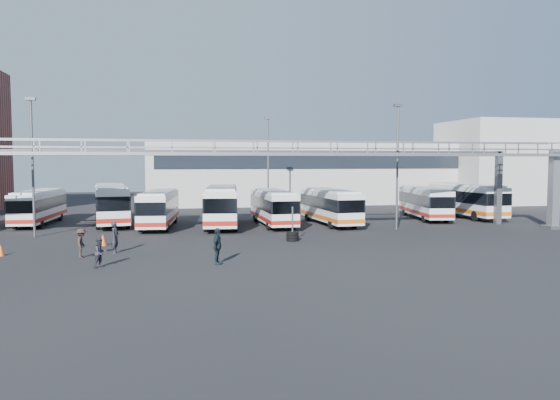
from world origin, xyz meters
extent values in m
plane|color=black|center=(0.00, 0.00, 0.00)|extent=(140.00, 140.00, 0.00)
cube|color=gray|center=(25.00, 5.00, 3.30)|extent=(0.70, 0.70, 6.60)
cube|color=#4C4F54|center=(25.00, 5.00, 0.12)|extent=(1.40, 1.40, 0.25)
cube|color=gray|center=(0.00, 5.00, 6.10)|extent=(50.00, 1.80, 0.22)
cube|color=gray|center=(0.00, 4.15, 7.05)|extent=(50.00, 0.10, 0.10)
cube|color=gray|center=(0.00, 5.85, 7.05)|extent=(50.00, 0.10, 0.10)
cube|color=#4C4F54|center=(0.00, 9.00, 6.30)|extent=(45.00, 0.50, 0.35)
cube|color=#9E9E99|center=(12.00, 38.00, 4.00)|extent=(42.00, 14.00, 8.00)
cube|color=#B2B2AD|center=(38.00, 32.00, 5.50)|extent=(14.00, 12.00, 11.00)
cylinder|color=#4C4F54|center=(-16.00, 8.00, 5.00)|extent=(0.18, 0.18, 10.00)
cube|color=#4C4F54|center=(-16.00, 8.00, 10.10)|extent=(0.70, 0.35, 0.22)
cylinder|color=#4C4F54|center=(12.00, 7.00, 5.00)|extent=(0.18, 0.18, 10.00)
cube|color=#4C4F54|center=(12.00, 7.00, 10.10)|extent=(0.70, 0.35, 0.22)
cylinder|color=#4C4F54|center=(4.00, 22.00, 5.00)|extent=(0.18, 0.18, 10.00)
cube|color=#4C4F54|center=(4.00, 22.00, 10.10)|extent=(0.70, 0.35, 0.22)
cube|color=silver|center=(-17.58, 16.67, 1.65)|extent=(2.87, 10.05, 2.48)
cube|color=black|center=(-17.58, 16.67, 1.94)|extent=(2.93, 10.12, 0.99)
cube|color=maroon|center=(-17.58, 16.67, 0.77)|extent=(2.92, 10.11, 0.32)
cube|color=silver|center=(-17.58, 16.67, 2.96)|extent=(2.58, 9.05, 0.14)
cylinder|color=black|center=(-18.78, 13.56, 0.45)|extent=(0.33, 0.92, 0.90)
cylinder|color=black|center=(-16.77, 13.44, 0.45)|extent=(0.33, 0.92, 0.90)
cylinder|color=black|center=(-18.39, 19.91, 0.45)|extent=(0.33, 0.92, 0.90)
cylinder|color=black|center=(-16.38, 19.78, 0.45)|extent=(0.33, 0.92, 0.90)
cube|color=silver|center=(-11.31, 15.49, 1.89)|extent=(4.07, 11.64, 2.85)
cube|color=black|center=(-11.31, 15.49, 2.23)|extent=(4.13, 11.71, 1.14)
cube|color=maroon|center=(-11.31, 15.49, 0.88)|extent=(4.12, 11.70, 0.36)
cube|color=silver|center=(-11.31, 15.49, 3.40)|extent=(3.66, 10.48, 0.17)
cylinder|color=black|center=(-11.99, 11.72, 0.52)|extent=(0.44, 1.07, 1.04)
cylinder|color=black|center=(-9.66, 12.03, 0.52)|extent=(0.44, 1.07, 1.04)
cylinder|color=black|center=(-12.95, 18.96, 0.52)|extent=(0.44, 1.07, 1.04)
cylinder|color=black|center=(-10.62, 19.26, 0.52)|extent=(0.44, 1.07, 1.04)
cube|color=silver|center=(-7.12, 12.39, 1.68)|extent=(3.38, 10.30, 2.53)
cube|color=black|center=(-7.12, 12.39, 1.98)|extent=(3.45, 10.36, 1.01)
cube|color=maroon|center=(-7.12, 12.39, 0.78)|extent=(3.44, 10.35, 0.32)
cube|color=silver|center=(-7.12, 12.39, 3.01)|extent=(3.05, 9.27, 0.15)
cylinder|color=black|center=(-8.49, 9.29, 0.46)|extent=(0.37, 0.94, 0.92)
cylinder|color=black|center=(-6.45, 9.07, 0.46)|extent=(0.37, 0.94, 0.92)
cylinder|color=black|center=(-7.79, 15.72, 0.46)|extent=(0.37, 0.94, 0.92)
cylinder|color=black|center=(-5.74, 15.49, 0.46)|extent=(0.37, 0.94, 0.92)
cube|color=silver|center=(-1.84, 12.00, 1.87)|extent=(3.89, 11.51, 2.82)
cube|color=black|center=(-1.84, 12.00, 2.21)|extent=(3.95, 11.58, 1.13)
cube|color=maroon|center=(-1.84, 12.00, 0.87)|extent=(3.94, 11.57, 0.36)
cube|color=silver|center=(-1.84, 12.00, 3.37)|extent=(3.50, 10.36, 0.16)
cylinder|color=black|center=(-3.43, 8.55, 0.51)|extent=(0.43, 1.06, 1.03)
cylinder|color=black|center=(-1.12, 8.27, 0.51)|extent=(0.43, 1.06, 1.03)
cylinder|color=black|center=(-2.57, 15.72, 0.51)|extent=(0.43, 1.06, 1.03)
cylinder|color=black|center=(-0.26, 15.45, 0.51)|extent=(0.43, 1.06, 1.03)
cube|color=silver|center=(2.61, 11.82, 1.66)|extent=(2.43, 10.07, 2.51)
cube|color=black|center=(2.61, 11.82, 1.96)|extent=(2.49, 10.13, 1.00)
cube|color=maroon|center=(2.61, 11.82, 0.78)|extent=(2.48, 10.12, 0.32)
cube|color=silver|center=(2.61, 11.82, 2.99)|extent=(2.19, 9.06, 0.15)
cylinder|color=black|center=(1.63, 8.60, 0.46)|extent=(0.29, 0.92, 0.91)
cylinder|color=black|center=(3.67, 8.63, 0.46)|extent=(0.29, 0.92, 0.91)
cylinder|color=black|center=(1.54, 15.02, 0.46)|extent=(0.29, 0.92, 0.91)
cylinder|color=black|center=(3.58, 15.05, 0.46)|extent=(0.29, 0.92, 0.91)
cube|color=silver|center=(7.69, 11.62, 1.69)|extent=(2.85, 10.28, 2.54)
cube|color=black|center=(7.69, 11.62, 1.99)|extent=(2.92, 10.35, 1.02)
cube|color=#C15512|center=(7.69, 11.62, 0.79)|extent=(2.91, 10.33, 0.32)
cube|color=silver|center=(7.69, 11.62, 3.03)|extent=(2.57, 9.25, 0.15)
cylinder|color=black|center=(6.83, 8.31, 0.46)|extent=(0.33, 0.94, 0.92)
cylinder|color=black|center=(8.90, 8.42, 0.46)|extent=(0.33, 0.94, 0.92)
cylinder|color=black|center=(6.48, 14.82, 0.46)|extent=(0.33, 0.94, 0.92)
cylinder|color=black|center=(8.55, 14.93, 0.46)|extent=(0.33, 0.94, 0.92)
cube|color=silver|center=(18.03, 14.22, 1.67)|extent=(3.78, 10.27, 2.51)
cube|color=black|center=(18.03, 14.22, 1.96)|extent=(3.85, 10.34, 1.00)
cube|color=maroon|center=(18.03, 14.22, 0.78)|extent=(3.84, 10.32, 0.32)
cube|color=silver|center=(18.03, 14.22, 2.99)|extent=(3.40, 9.24, 0.15)
cylinder|color=black|center=(16.53, 11.20, 0.46)|extent=(0.41, 0.94, 0.91)
cylinder|color=black|center=(18.55, 10.89, 0.46)|extent=(0.41, 0.94, 0.91)
cylinder|color=black|center=(17.51, 17.55, 0.46)|extent=(0.41, 0.94, 0.91)
cylinder|color=black|center=(19.52, 17.24, 0.46)|extent=(0.41, 0.94, 0.91)
cube|color=silver|center=(22.76, 14.75, 1.82)|extent=(2.59, 10.99, 2.74)
cube|color=black|center=(22.76, 14.75, 2.14)|extent=(2.65, 11.05, 1.10)
cube|color=#C15512|center=(22.76, 14.75, 0.85)|extent=(2.64, 11.04, 0.35)
cube|color=silver|center=(22.76, 14.75, 3.27)|extent=(2.33, 9.89, 0.16)
cylinder|color=black|center=(21.66, 11.23, 0.50)|extent=(0.31, 1.00, 1.00)
cylinder|color=black|center=(23.92, 11.25, 0.50)|extent=(0.31, 1.00, 1.00)
cylinder|color=black|center=(21.60, 18.25, 0.50)|extent=(0.31, 1.00, 1.00)
cylinder|color=black|center=(23.85, 18.27, 0.50)|extent=(0.31, 1.00, 1.00)
imported|color=black|center=(-9.49, -0.51, 0.97)|extent=(0.62, 0.79, 1.93)
imported|color=#292533|center=(-9.80, -5.08, 0.78)|extent=(0.95, 0.96, 1.57)
imported|color=#2D1F1E|center=(-11.23, -1.82, 0.86)|extent=(0.65, 1.12, 1.71)
imported|color=black|center=(-3.71, -5.36, 0.99)|extent=(0.88, 1.25, 1.97)
cone|color=#FB530D|center=(-16.02, -0.19, 0.33)|extent=(0.42, 0.42, 0.65)
cone|color=#FB530D|center=(-10.59, 2.77, 0.38)|extent=(0.59, 0.59, 0.76)
cylinder|color=black|center=(2.18, 2.26, 0.12)|extent=(0.85, 0.85, 0.20)
cylinder|color=black|center=(2.18, 2.26, 0.34)|extent=(0.85, 0.85, 0.20)
cylinder|color=black|center=(2.18, 2.26, 0.56)|extent=(0.85, 0.85, 0.20)
cylinder|color=#4C4F54|center=(2.18, 2.26, 1.21)|extent=(0.12, 0.12, 2.42)
camera|label=1|loc=(-6.19, -34.66, 5.53)|focal=35.00mm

